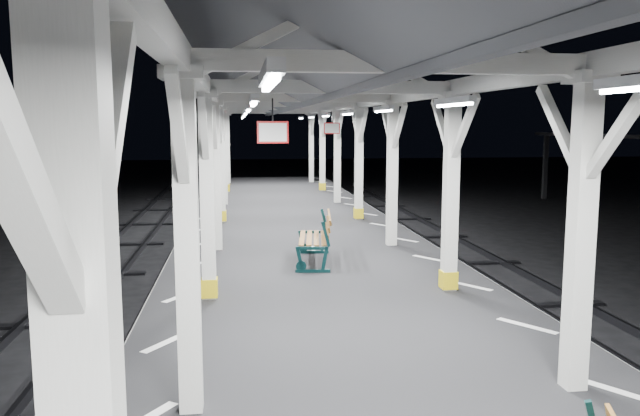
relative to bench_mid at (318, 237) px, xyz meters
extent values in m
plane|color=black|center=(-0.08, -4.38, -1.53)|extent=(120.00, 120.00, 0.00)
cube|color=black|center=(-0.08, -4.38, -1.03)|extent=(6.00, 50.00, 1.00)
cube|color=silver|center=(-2.53, -4.38, -0.53)|extent=(1.00, 48.00, 0.01)
cube|color=silver|center=(2.37, -4.38, -0.53)|extent=(1.00, 48.00, 0.01)
cube|color=silver|center=(-2.08, -9.83, 2.22)|extent=(0.10, 0.99, 0.99)
cube|color=silver|center=(-2.08, -10.93, 2.22)|extent=(0.10, 0.99, 0.99)
cube|color=silver|center=(-2.08, -6.38, 1.07)|extent=(0.22, 0.22, 3.20)
cube|color=silver|center=(-2.08, -6.38, 2.73)|extent=(0.40, 0.40, 0.12)
cube|color=silver|center=(-2.08, -5.83, 2.22)|extent=(0.10, 0.99, 0.99)
cube|color=silver|center=(-2.08, -6.93, 2.22)|extent=(0.10, 0.99, 0.99)
cube|color=silver|center=(-2.08, -2.38, 1.07)|extent=(0.22, 0.22, 3.20)
cube|color=silver|center=(-2.08, -2.38, 2.73)|extent=(0.40, 0.40, 0.12)
cube|color=gold|center=(-2.08, -2.38, -0.35)|extent=(0.26, 0.26, 0.30)
cube|color=silver|center=(-2.08, -1.83, 2.22)|extent=(0.10, 0.99, 0.99)
cube|color=silver|center=(-2.08, -2.93, 2.22)|extent=(0.10, 0.99, 0.99)
cube|color=silver|center=(-2.08, 1.62, 1.07)|extent=(0.22, 0.22, 3.20)
cube|color=silver|center=(-2.08, 1.62, 2.73)|extent=(0.40, 0.40, 0.12)
cube|color=silver|center=(-2.08, 2.17, 2.22)|extent=(0.10, 0.99, 0.99)
cube|color=silver|center=(-2.08, 1.07, 2.22)|extent=(0.10, 0.99, 0.99)
cube|color=silver|center=(-2.08, 5.62, 1.07)|extent=(0.22, 0.22, 3.20)
cube|color=silver|center=(-2.08, 5.62, 2.73)|extent=(0.40, 0.40, 0.12)
cube|color=gold|center=(-2.08, 5.62, -0.35)|extent=(0.26, 0.26, 0.30)
cube|color=silver|center=(-2.08, 6.17, 2.22)|extent=(0.10, 0.99, 0.99)
cube|color=silver|center=(-2.08, 5.07, 2.22)|extent=(0.10, 0.99, 0.99)
cube|color=silver|center=(-2.08, 9.62, 1.07)|extent=(0.22, 0.22, 3.20)
cube|color=silver|center=(-2.08, 9.62, 2.73)|extent=(0.40, 0.40, 0.12)
cube|color=silver|center=(-2.08, 10.17, 2.22)|extent=(0.10, 0.99, 0.99)
cube|color=silver|center=(-2.08, 9.07, 2.22)|extent=(0.10, 0.99, 0.99)
cube|color=silver|center=(-2.08, 13.62, 1.07)|extent=(0.22, 0.22, 3.20)
cube|color=silver|center=(-2.08, 13.62, 2.73)|extent=(0.40, 0.40, 0.12)
cube|color=gold|center=(-2.08, 13.62, -0.35)|extent=(0.26, 0.26, 0.30)
cube|color=silver|center=(-2.08, 14.17, 2.22)|extent=(0.10, 0.99, 0.99)
cube|color=silver|center=(-2.08, 13.07, 2.22)|extent=(0.10, 0.99, 0.99)
cube|color=silver|center=(-2.08, 17.62, 1.07)|extent=(0.22, 0.22, 3.20)
cube|color=silver|center=(-2.08, 17.62, 2.73)|extent=(0.40, 0.40, 0.12)
cube|color=silver|center=(-2.08, 18.17, 2.22)|extent=(0.10, 0.99, 0.99)
cube|color=silver|center=(-2.08, 17.07, 2.22)|extent=(0.10, 0.99, 0.99)
cube|color=silver|center=(1.92, -6.38, 1.07)|extent=(0.22, 0.22, 3.20)
cube|color=silver|center=(1.92, -6.38, 2.73)|extent=(0.40, 0.40, 0.12)
cube|color=silver|center=(1.92, -5.83, 2.22)|extent=(0.10, 0.99, 0.99)
cube|color=silver|center=(1.92, -6.93, 2.22)|extent=(0.10, 0.99, 0.99)
cube|color=silver|center=(1.92, -2.38, 1.07)|extent=(0.22, 0.22, 3.20)
cube|color=silver|center=(1.92, -2.38, 2.73)|extent=(0.40, 0.40, 0.12)
cube|color=gold|center=(1.92, -2.38, -0.35)|extent=(0.26, 0.26, 0.30)
cube|color=silver|center=(1.92, -1.83, 2.22)|extent=(0.10, 0.99, 0.99)
cube|color=silver|center=(1.92, -2.93, 2.22)|extent=(0.10, 0.99, 0.99)
cube|color=silver|center=(1.92, 1.62, 1.07)|extent=(0.22, 0.22, 3.20)
cube|color=silver|center=(1.92, 1.62, 2.73)|extent=(0.40, 0.40, 0.12)
cube|color=silver|center=(1.92, 2.17, 2.22)|extent=(0.10, 0.99, 0.99)
cube|color=silver|center=(1.92, 1.07, 2.22)|extent=(0.10, 0.99, 0.99)
cube|color=silver|center=(1.92, 5.62, 1.07)|extent=(0.22, 0.22, 3.20)
cube|color=silver|center=(1.92, 5.62, 2.73)|extent=(0.40, 0.40, 0.12)
cube|color=gold|center=(1.92, 5.62, -0.35)|extent=(0.26, 0.26, 0.30)
cube|color=silver|center=(1.92, 6.17, 2.22)|extent=(0.10, 0.99, 0.99)
cube|color=silver|center=(1.92, 5.07, 2.22)|extent=(0.10, 0.99, 0.99)
cube|color=silver|center=(1.92, 9.62, 1.07)|extent=(0.22, 0.22, 3.20)
cube|color=silver|center=(1.92, 9.62, 2.73)|extent=(0.40, 0.40, 0.12)
cube|color=silver|center=(1.92, 10.17, 2.22)|extent=(0.10, 0.99, 0.99)
cube|color=silver|center=(1.92, 9.07, 2.22)|extent=(0.10, 0.99, 0.99)
cube|color=silver|center=(1.92, 13.62, 1.07)|extent=(0.22, 0.22, 3.20)
cube|color=silver|center=(1.92, 13.62, 2.73)|extent=(0.40, 0.40, 0.12)
cube|color=gold|center=(1.92, 13.62, -0.35)|extent=(0.26, 0.26, 0.30)
cube|color=silver|center=(1.92, 14.17, 2.22)|extent=(0.10, 0.99, 0.99)
cube|color=silver|center=(1.92, 13.07, 2.22)|extent=(0.10, 0.99, 0.99)
cube|color=silver|center=(1.92, 17.62, 1.07)|extent=(0.22, 0.22, 3.20)
cube|color=silver|center=(1.92, 17.62, 2.73)|extent=(0.40, 0.40, 0.12)
cube|color=silver|center=(1.92, 18.17, 2.22)|extent=(0.10, 0.99, 0.99)
cube|color=silver|center=(1.92, 17.07, 2.22)|extent=(0.10, 0.99, 0.99)
cube|color=silver|center=(-2.08, -4.38, 2.85)|extent=(0.18, 48.00, 0.24)
cube|color=silver|center=(1.92, -4.38, 2.85)|extent=(0.18, 48.00, 0.24)
cube|color=silver|center=(-0.08, -6.38, 2.85)|extent=(4.20, 0.14, 0.20)
cube|color=silver|center=(-0.08, -2.38, 2.85)|extent=(4.20, 0.14, 0.20)
cube|color=silver|center=(-0.08, 1.62, 2.85)|extent=(4.20, 0.14, 0.20)
cube|color=silver|center=(-0.08, 5.62, 2.85)|extent=(4.20, 0.14, 0.20)
cube|color=silver|center=(-0.08, 9.62, 2.85)|extent=(4.20, 0.14, 0.20)
cube|color=silver|center=(-0.08, 13.62, 2.85)|extent=(4.20, 0.14, 0.20)
cube|color=silver|center=(-0.08, 17.62, 2.85)|extent=(4.20, 0.14, 0.20)
cube|color=silver|center=(-0.08, -4.38, 3.77)|extent=(0.16, 48.00, 0.20)
cube|color=#4F5157|center=(-1.38, -4.38, 3.39)|extent=(2.80, 49.00, 1.45)
cube|color=#4F5157|center=(1.22, -4.38, 3.39)|extent=(2.80, 49.00, 1.45)
cube|color=silver|center=(-1.38, -8.38, 2.57)|extent=(0.10, 1.35, 0.08)
cube|color=white|center=(-1.38, -8.38, 2.52)|extent=(0.05, 1.25, 0.05)
cube|color=silver|center=(-1.38, -4.38, 2.57)|extent=(0.10, 1.35, 0.08)
cube|color=white|center=(-1.38, -4.38, 2.52)|extent=(0.05, 1.25, 0.05)
cube|color=silver|center=(-1.38, -0.38, 2.57)|extent=(0.10, 1.35, 0.08)
cube|color=white|center=(-1.38, -0.38, 2.52)|extent=(0.05, 1.25, 0.05)
cube|color=silver|center=(-1.38, 3.62, 2.57)|extent=(0.10, 1.35, 0.08)
cube|color=white|center=(-1.38, 3.62, 2.52)|extent=(0.05, 1.25, 0.05)
cube|color=silver|center=(-1.38, 7.62, 2.57)|extent=(0.10, 1.35, 0.08)
cube|color=white|center=(-1.38, 7.62, 2.52)|extent=(0.05, 1.25, 0.05)
cube|color=silver|center=(-1.38, 11.62, 2.57)|extent=(0.10, 1.35, 0.08)
cube|color=white|center=(-1.38, 11.62, 2.52)|extent=(0.05, 1.25, 0.05)
cube|color=silver|center=(-1.38, 15.62, 2.57)|extent=(0.10, 1.35, 0.08)
cube|color=white|center=(-1.38, 15.62, 2.52)|extent=(0.05, 1.25, 0.05)
cube|color=silver|center=(1.22, -4.38, 2.57)|extent=(0.10, 1.35, 0.08)
cube|color=white|center=(1.22, -4.38, 2.52)|extent=(0.05, 1.25, 0.05)
cube|color=silver|center=(1.22, -0.38, 2.57)|extent=(0.10, 1.35, 0.08)
cube|color=white|center=(1.22, -0.38, 2.52)|extent=(0.05, 1.25, 0.05)
cube|color=silver|center=(1.22, 3.62, 2.57)|extent=(0.10, 1.35, 0.08)
cube|color=white|center=(1.22, 3.62, 2.52)|extent=(0.05, 1.25, 0.05)
cube|color=silver|center=(1.22, 7.62, 2.57)|extent=(0.10, 1.35, 0.08)
cube|color=white|center=(1.22, 7.62, 2.52)|extent=(0.05, 1.25, 0.05)
cube|color=silver|center=(1.22, 11.62, 2.57)|extent=(0.10, 1.35, 0.08)
cube|color=white|center=(1.22, 11.62, 2.52)|extent=(0.05, 1.25, 0.05)
cube|color=silver|center=(1.22, 15.62, 2.57)|extent=(0.10, 1.35, 0.08)
cube|color=white|center=(1.22, 15.62, 2.52)|extent=(0.05, 1.25, 0.05)
cylinder|color=black|center=(-1.03, -2.34, 2.49)|extent=(0.02, 0.02, 0.36)
cube|color=red|center=(-1.03, -2.34, 2.13)|extent=(0.50, 0.03, 0.35)
cube|color=white|center=(-1.03, -2.34, 2.13)|extent=(0.44, 0.04, 0.29)
cylinder|color=black|center=(1.32, 6.97, 2.49)|extent=(0.02, 0.02, 0.36)
cube|color=red|center=(1.32, 6.97, 2.13)|extent=(0.50, 0.03, 0.35)
cube|color=white|center=(1.32, 6.97, 2.13)|extent=(0.44, 0.05, 0.29)
cube|color=black|center=(13.92, 17.62, 0.12)|extent=(0.20, 0.20, 3.30)
sphere|color=silver|center=(13.92, 11.62, 1.69)|extent=(0.20, 0.20, 0.20)
sphere|color=silver|center=(13.92, 17.62, 1.69)|extent=(0.20, 0.20, 0.20)
cube|color=#0B282A|center=(-0.21, -0.87, -0.50)|extent=(0.67, 0.15, 0.07)
cube|color=#0B282A|center=(-0.46, -0.84, -0.28)|extent=(0.18, 0.08, 0.51)
cube|color=#0B282A|center=(0.00, -0.89, -0.28)|extent=(0.16, 0.07, 0.51)
cube|color=#0B282A|center=(0.03, -0.90, 0.21)|extent=(0.19, 0.08, 0.49)
cube|color=#0B282A|center=(0.00, 0.89, -0.50)|extent=(0.67, 0.15, 0.07)
cube|color=#0B282A|center=(-0.24, 0.92, -0.28)|extent=(0.18, 0.08, 0.51)
cube|color=#0B282A|center=(0.22, 0.86, -0.28)|extent=(0.16, 0.07, 0.51)
cube|color=#0B282A|center=(0.25, 0.86, 0.21)|extent=(0.19, 0.08, 0.49)
cube|color=brown|center=(-0.32, 0.04, -0.03)|extent=(0.31, 1.68, 0.04)
cube|color=brown|center=(-0.18, 0.02, -0.03)|extent=(0.31, 1.68, 0.04)
cube|color=brown|center=(-0.04, 0.00, -0.03)|extent=(0.31, 1.68, 0.04)
cube|color=brown|center=(0.10, -0.01, -0.03)|extent=(0.31, 1.68, 0.04)
cube|color=brown|center=(0.18, -0.02, 0.12)|extent=(0.26, 1.68, 0.10)
cube|color=brown|center=(0.20, -0.03, 0.27)|extent=(0.26, 1.68, 0.10)
cube|color=brown|center=(0.22, -0.03, 0.41)|extent=(0.26, 1.68, 0.10)
camera|label=1|loc=(-1.58, -12.32, 2.27)|focal=35.00mm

